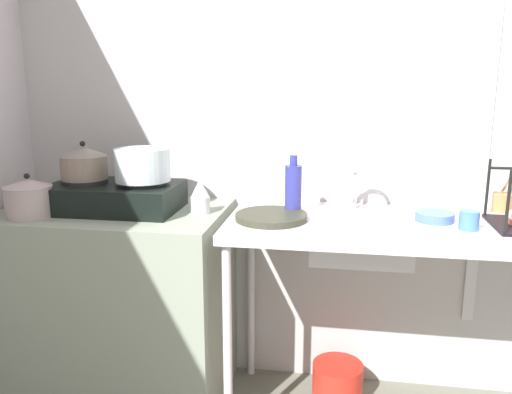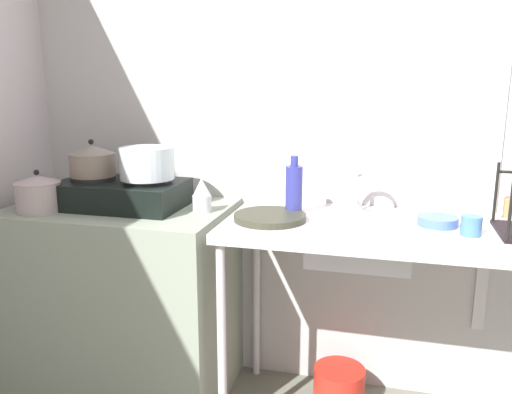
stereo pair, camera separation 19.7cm
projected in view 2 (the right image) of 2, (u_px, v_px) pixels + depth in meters
wall_back at (512, 141)px, 2.18m from camera, size 5.28×0.10×2.43m
wall_metal_strip at (499, 113)px, 2.12m from camera, size 0.05×0.01×1.95m
counter_concrete at (125, 300)px, 2.43m from camera, size 0.98×0.62×0.91m
counter_sink at (404, 243)px, 2.03m from camera, size 1.43×0.62×0.91m
stove at (121, 193)px, 2.31m from camera, size 0.56×0.34×0.14m
pot_on_left_burner at (92, 160)px, 2.31m from camera, size 0.20×0.20×0.17m
pot_on_right_burner at (147, 163)px, 2.25m from camera, size 0.24×0.24×0.14m
pot_beside_stove at (38, 193)px, 2.22m from camera, size 0.20×0.20×0.19m
percolator at (202, 196)px, 2.21m from camera, size 0.08×0.08×0.15m
sink_basin at (360, 241)px, 2.06m from camera, size 0.39×0.36×0.14m
faucet at (359, 179)px, 2.16m from camera, size 0.17×0.09×0.25m
frying_pan at (270, 217)px, 2.10m from camera, size 0.30×0.30×0.03m
cup_by_rack at (471, 226)px, 1.88m from camera, size 0.07×0.07×0.07m
small_bowl_on_drainboard at (438, 221)px, 2.02m from camera, size 0.16×0.16×0.04m
bottle_by_sink at (294, 190)px, 2.16m from camera, size 0.07×0.07×0.25m
bucket_on_floor at (339, 387)px, 2.35m from camera, size 0.23×0.23×0.19m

